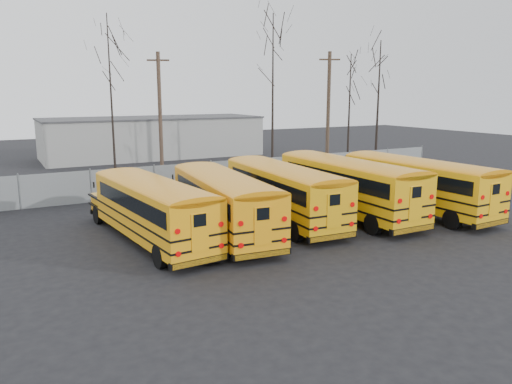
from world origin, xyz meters
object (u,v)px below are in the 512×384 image
bus_c (282,188)px  bus_e (415,181)px  bus_b (222,198)px  utility_pole_right (328,110)px  bus_a (151,205)px  utility_pole_left (160,114)px  bus_d (346,182)px

bus_c → bus_e: bearing=-9.8°
bus_e → bus_b: bearing=172.4°
bus_b → utility_pole_right: 22.18m
bus_a → utility_pole_left: size_ratio=1.09×
bus_b → bus_e: 11.38m
bus_d → bus_e: bearing=-16.5°
bus_d → utility_pole_left: 18.44m
bus_d → utility_pole_left: utility_pole_left is taller
utility_pole_right → bus_b: bearing=-115.4°
bus_d → utility_pole_right: size_ratio=1.14×
bus_c → utility_pole_left: size_ratio=1.13×
bus_c → bus_e: size_ratio=0.98×
bus_b → utility_pole_left: bearing=86.7°
bus_d → utility_pole_right: (9.20, 14.18, 3.28)m
bus_a → bus_c: (7.05, 0.40, 0.07)m
bus_d → bus_c: bearing=171.3°
bus_b → utility_pole_left: 18.18m
bus_b → bus_e: bearing=0.1°
bus_b → utility_pole_left: size_ratio=1.12×
bus_a → utility_pole_right: (19.96, 14.00, 3.44)m
bus_e → utility_pole_left: (-8.61, 18.74, 3.19)m
bus_e → bus_c: bearing=164.8°
bus_a → bus_c: size_ratio=0.97×
utility_pole_left → bus_c: bearing=-63.6°
bus_a → bus_b: 3.36m
bus_d → utility_pole_right: bearing=57.2°
bus_e → utility_pole_left: bearing=112.4°
bus_d → bus_a: bearing=179.2°
bus_c → utility_pole_right: bearing=49.6°
bus_a → bus_d: bus_d is taller
bus_c → utility_pole_left: utility_pole_left is taller
bus_d → bus_e: (3.92, -1.17, -0.06)m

